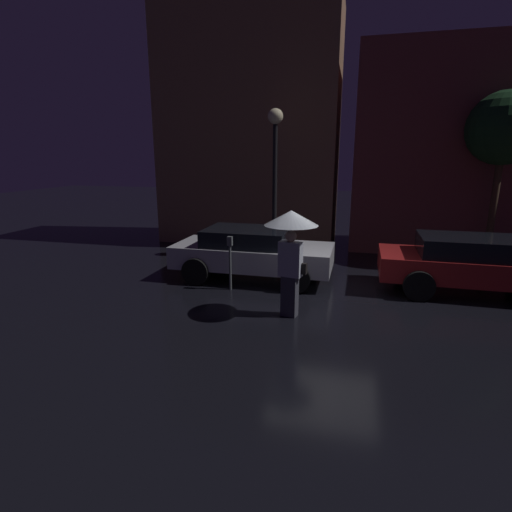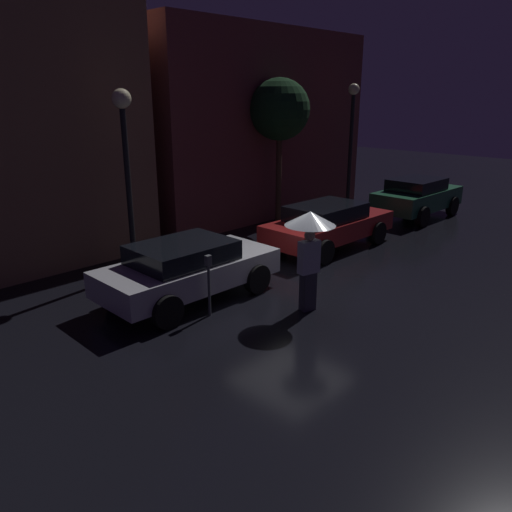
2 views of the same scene
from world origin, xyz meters
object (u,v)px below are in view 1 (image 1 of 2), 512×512
at_px(parked_car_silver, 252,252).
at_px(parking_meter, 230,257).
at_px(parked_car_red, 475,263).
at_px(pedestrian_with_umbrella, 291,235).
at_px(street_lamp_near, 275,151).

bearing_deg(parked_car_silver, parking_meter, -103.91).
height_order(parked_car_red, pedestrian_with_umbrella, pedestrian_with_umbrella).
bearing_deg(parked_car_silver, pedestrian_with_umbrella, -58.42).
distance_m(parked_car_silver, parking_meter, 1.08).
bearing_deg(pedestrian_with_umbrella, parked_car_red, -135.45).
distance_m(parked_car_silver, street_lamp_near, 3.55).
xyz_separation_m(parked_car_red, pedestrian_with_umbrella, (-4.02, -2.45, 0.96)).
xyz_separation_m(pedestrian_with_umbrella, parking_meter, (-1.67, 1.29, -0.88)).
bearing_deg(street_lamp_near, parked_car_red, -23.36).
xyz_separation_m(parked_car_silver, parking_meter, (-0.27, -1.05, 0.09)).
distance_m(parked_car_red, parking_meter, 5.81).
bearing_deg(street_lamp_near, parking_meter, -96.42).
xyz_separation_m(parked_car_red, parking_meter, (-5.69, -1.17, 0.08)).
bearing_deg(parking_meter, parked_car_silver, 75.54).
bearing_deg(parking_meter, pedestrian_with_umbrella, -37.56).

